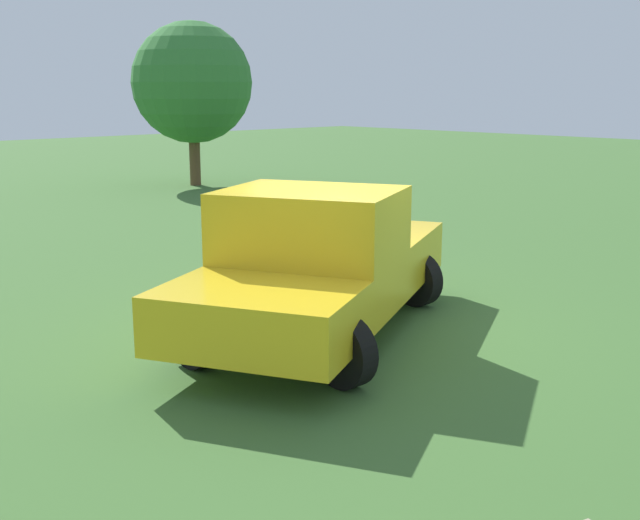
{
  "coord_description": "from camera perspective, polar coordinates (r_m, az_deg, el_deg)",
  "views": [
    {
      "loc": [
        -6.32,
        6.28,
        2.87
      ],
      "look_at": [
        0.23,
        0.1,
        0.9
      ],
      "focal_mm": 43.46,
      "sensor_mm": 36.0,
      "label": 1
    }
  ],
  "objects": [
    {
      "name": "pickup_truck",
      "position": [
        9.1,
        -0.28,
        -0.1
      ],
      "size": [
        3.98,
        5.31,
        1.78
      ],
      "rotation": [
        0.0,
        0.0,
        5.18
      ],
      "color": "black",
      "rests_on": "ground_plane"
    },
    {
      "name": "tree_far_center",
      "position": [
        24.34,
        -9.39,
        12.75
      ],
      "size": [
        3.65,
        3.65,
        4.94
      ],
      "color": "brown",
      "rests_on": "ground_plane"
    },
    {
      "name": "ground_plane",
      "position": [
        9.36,
        1.4,
        -5.53
      ],
      "size": [
        80.0,
        80.0,
        0.0
      ],
      "primitive_type": "plane",
      "color": "#3D662D"
    }
  ]
}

